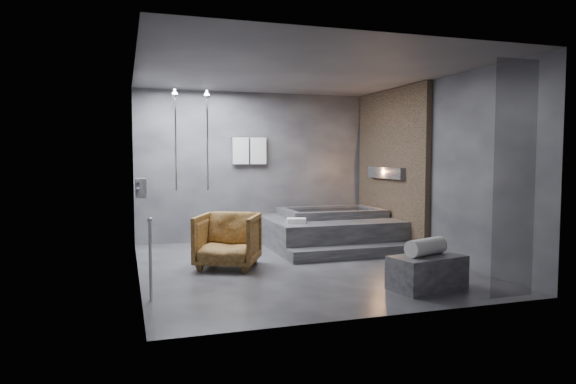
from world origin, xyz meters
name	(u,v)px	position (x,y,z in m)	size (l,w,h in m)	color
room	(318,148)	(0.40, 0.24, 1.73)	(5.00, 5.04, 2.82)	#2A2A2C
tub_deck	(328,232)	(1.05, 1.45, 0.25)	(2.20, 2.00, 0.50)	#2F2F31
tub_step	(356,252)	(1.05, 0.27, 0.09)	(2.20, 0.36, 0.18)	#2F2F31
concrete_bench	(427,272)	(1.06, -1.71, 0.20)	(0.90, 0.49, 0.40)	#333335
driftwood_chair	(228,240)	(-1.01, 0.21, 0.39)	(0.84, 0.86, 0.78)	#4A2E12
rolled_towel	(426,247)	(1.06, -1.67, 0.51)	(0.21, 0.21, 0.57)	white
deck_towel	(296,221)	(0.28, 0.92, 0.54)	(0.30, 0.22, 0.08)	silver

